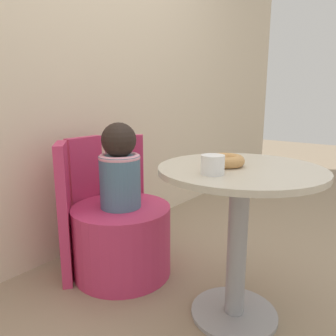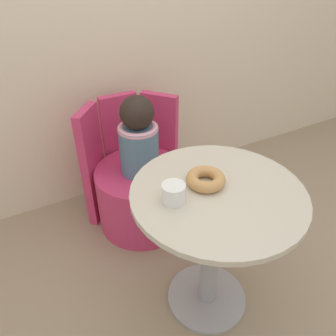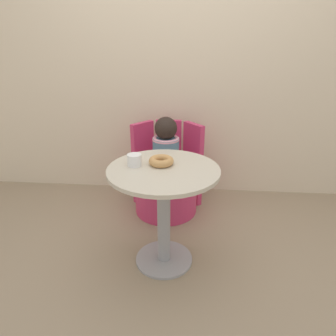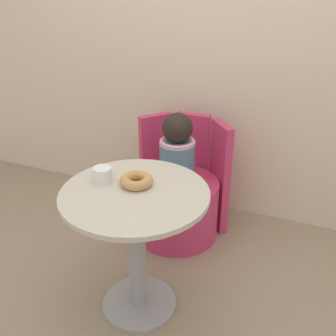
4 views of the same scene
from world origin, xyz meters
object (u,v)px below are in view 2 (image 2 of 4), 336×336
Objects in this scene: child_figure at (138,138)px; round_table at (214,226)px; tub_chair at (142,196)px; cup at (174,193)px; donut at (206,179)px.

round_table is at bearing -86.11° from child_figure.
tub_chair is 0.41m from child_figure.
cup is (-0.14, -0.64, 0.12)m from child_figure.
child_figure is at bearing 93.89° from round_table.
child_figure reaches higher than round_table.
donut is (0.03, -0.61, 0.52)m from tub_chair.
child_figure is 0.67m from cup.
child_figure is at bearing 78.00° from cup.
tub_chair is 6.05× the size of cup.
tub_chair is at bearing 0.00° from child_figure.
donut reaches higher than tub_chair.
round_table is at bearing -71.93° from donut.
round_table is 0.29m from cup.
tub_chair is at bearing 92.43° from donut.
cup is (-0.14, -0.64, 0.54)m from tub_chair.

